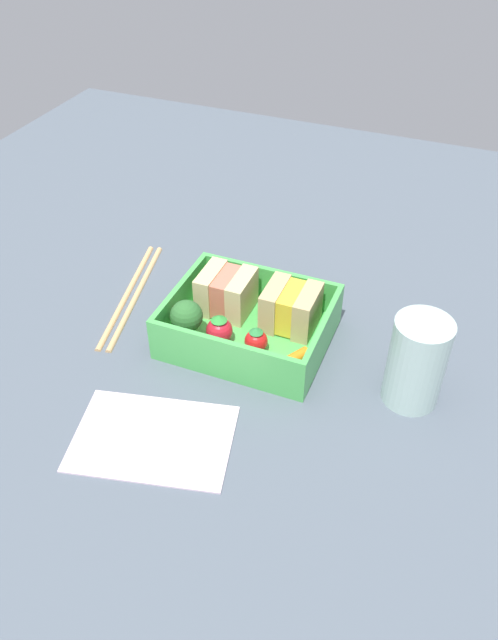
# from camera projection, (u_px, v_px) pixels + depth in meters

# --- Properties ---
(ground_plane) EXTENTS (1.20, 1.20, 0.02)m
(ground_plane) POSITION_uv_depth(u_px,v_px,m) (249.00, 345.00, 0.69)
(ground_plane) COLOR #4F5A66
(bento_tray) EXTENTS (0.17, 0.14, 0.01)m
(bento_tray) POSITION_uv_depth(u_px,v_px,m) (249.00, 335.00, 0.68)
(bento_tray) COLOR #4BB552
(bento_tray) RESTS_ON ground_plane
(bento_rim) EXTENTS (0.17, 0.14, 0.04)m
(bento_rim) POSITION_uv_depth(u_px,v_px,m) (249.00, 317.00, 0.67)
(bento_rim) COLOR #4BB552
(bento_rim) RESTS_ON bento_tray
(sandwich_left) EXTENTS (0.06, 0.05, 0.05)m
(sandwich_left) POSITION_uv_depth(u_px,v_px,m) (226.00, 292.00, 0.69)
(sandwich_left) COLOR #D5BF87
(sandwich_left) RESTS_ON bento_tray
(sandwich_center_left) EXTENTS (0.06, 0.05, 0.05)m
(sandwich_center_left) POSITION_uv_depth(u_px,v_px,m) (291.00, 308.00, 0.67)
(sandwich_center_left) COLOR tan
(sandwich_center_left) RESTS_ON bento_tray
(broccoli_floret) EXTENTS (0.04, 0.04, 0.04)m
(broccoli_floret) POSITION_uv_depth(u_px,v_px,m) (186.00, 317.00, 0.66)
(broccoli_floret) COLOR #92C268
(broccoli_floret) RESTS_ON bento_tray
(strawberry_far_left) EXTENTS (0.03, 0.03, 0.03)m
(strawberry_far_left) POSITION_uv_depth(u_px,v_px,m) (219.00, 330.00, 0.66)
(strawberry_far_left) COLOR red
(strawberry_far_left) RESTS_ON bento_tray
(strawberry_left) EXTENTS (0.02, 0.02, 0.03)m
(strawberry_left) POSITION_uv_depth(u_px,v_px,m) (256.00, 340.00, 0.65)
(strawberry_left) COLOR red
(strawberry_left) RESTS_ON bento_tray
(carrot_stick_far_left) EXTENTS (0.03, 0.04, 0.01)m
(carrot_stick_far_left) POSITION_uv_depth(u_px,v_px,m) (291.00, 360.00, 0.63)
(carrot_stick_far_left) COLOR orange
(carrot_stick_far_left) RESTS_ON bento_tray
(chopstick_pair) EXTENTS (0.06, 0.20, 0.01)m
(chopstick_pair) POSITION_uv_depth(u_px,v_px,m) (131.00, 293.00, 0.75)
(chopstick_pair) COLOR tan
(chopstick_pair) RESTS_ON ground_plane
(drinking_glass) EXTENTS (0.06, 0.06, 0.09)m
(drinking_glass) POSITION_uv_depth(u_px,v_px,m) (417.00, 362.00, 0.59)
(drinking_glass) COLOR silver
(drinking_glass) RESTS_ON ground_plane
(folded_napkin) EXTENTS (0.17, 0.13, 0.00)m
(folded_napkin) POSITION_uv_depth(u_px,v_px,m) (153.00, 437.00, 0.58)
(folded_napkin) COLOR silver
(folded_napkin) RESTS_ON ground_plane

